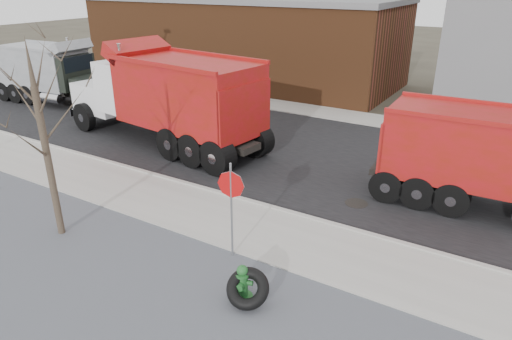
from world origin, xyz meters
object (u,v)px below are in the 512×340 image
Objects in this scene: fire_hydrant at (242,283)px; dump_truck_red_b at (166,95)px; dump_truck_red_a at (508,159)px; truck_tire at (248,288)px; dump_truck_grey at (54,71)px; stop_sign at (231,194)px.

dump_truck_red_b is (-8.01, 6.77, 1.67)m from fire_hydrant.
truck_tire is at bearing -121.04° from dump_truck_red_a.
dump_truck_red_a is 21.83m from dump_truck_grey.
stop_sign reaches higher than fire_hydrant.
dump_truck_red_a is (5.34, 5.97, -0.04)m from stop_sign.
fire_hydrant is at bearing -30.96° from dump_truck_grey.
dump_truck_red_b reaches higher than dump_truck_grey.
truck_tire is at bearing -43.72° from fire_hydrant.
truck_tire is 2.27m from stop_sign.
truck_tire is 0.11× the size of dump_truck_red_b.
dump_truck_red_b reaches higher than truck_tire.
dump_truck_red_b reaches higher than stop_sign.
dump_truck_grey is (-17.52, 8.64, 1.35)m from fire_hydrant.
dump_truck_red_a is 1.08× the size of dump_truck_grey.
dump_truck_grey is at bearing 174.21° from dump_truck_red_a.
dump_truck_red_b is at bearing 179.96° from dump_truck_red_a.
stop_sign is (-1.29, 1.34, 1.31)m from truck_tire.
truck_tire is 8.45m from dump_truck_red_a.
dump_truck_grey is at bearing 138.72° from fire_hydrant.
truck_tire is at bearing -30.99° from dump_truck_grey.
fire_hydrant is 0.33× the size of stop_sign.
fire_hydrant is at bearing 146.96° from dump_truck_red_b.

